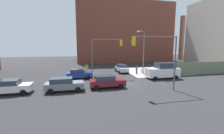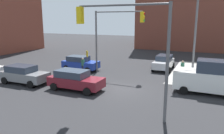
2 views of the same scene
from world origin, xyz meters
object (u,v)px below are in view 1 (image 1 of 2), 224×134
van_white_delivery (163,71)px  pedestrian_waiting (137,70)px  traffic_signal_nw_corner (104,50)px  bicycle_leaning_on_fence (142,71)px  hatchback_silver (122,68)px  street_lamp_corner (143,49)px  mailbox_blue (150,71)px  sedan_gray (64,84)px  coupe_blue (79,74)px  sedan_white (10,87)px  traffic_signal_se_corner (159,52)px  pedestrian_crossing (85,74)px  bicycle_at_crosswalk (78,75)px  sedan_maroon (107,81)px  smokestack (182,38)px

van_white_delivery → pedestrian_waiting: bearing=119.9°
traffic_signal_nw_corner → bicycle_leaning_on_fence: (8.08, 2.70, -4.27)m
hatchback_silver → street_lamp_corner: bearing=-47.7°
mailbox_blue → sedan_gray: bearing=-154.7°
bicycle_leaning_on_fence → coupe_blue: bearing=-168.0°
mailbox_blue → pedestrian_waiting: pedestrian_waiting is taller
street_lamp_corner → sedan_gray: size_ratio=1.82×
van_white_delivery → bicycle_leaning_on_fence: size_ratio=3.09×
sedan_gray → sedan_white: bearing=177.5°
traffic_signal_se_corner → hatchback_silver: bearing=92.0°
pedestrian_crossing → sedan_white: bearing=112.7°
traffic_signal_se_corner → bicycle_at_crosswalk: (-9.14, 10.50, -4.30)m
bicycle_leaning_on_fence → pedestrian_waiting: bearing=-153.5°
traffic_signal_nw_corner → coupe_blue: (-4.17, 0.10, -3.78)m
traffic_signal_nw_corner → bicycle_leaning_on_fence: 9.53m
street_lamp_corner → bicycle_at_crosswalk: size_ratio=4.57×
traffic_signal_se_corner → pedestrian_crossing: traffic_signal_se_corner is taller
van_white_delivery → bicycle_at_crosswalk: size_ratio=3.09×
traffic_signal_nw_corner → sedan_maroon: traffic_signal_nw_corner is taller
sedan_white → bicycle_at_crosswalk: size_ratio=2.46×
pedestrian_crossing → mailbox_blue: bearing=-94.5°
sedan_maroon → van_white_delivery: 10.72m
traffic_signal_se_corner → bicycle_leaning_on_fence: 12.88m
sedan_maroon → smokestack: bearing=42.1°
van_white_delivery → bicycle_leaning_on_fence: bearing=103.6°
coupe_blue → smokestack: bearing=33.4°
sedan_white → smokestack: bearing=34.5°
traffic_signal_nw_corner → sedan_white: (-11.77, -6.16, -3.78)m
hatchback_silver → pedestrian_crossing: size_ratio=2.63×
bicycle_leaning_on_fence → sedan_white: bearing=-155.9°
traffic_signal_se_corner → hatchback_silver: (-0.46, 13.40, -3.80)m
sedan_white → sedan_gray: size_ratio=0.98×
traffic_signal_nw_corner → street_lamp_corner: street_lamp_corner is taller
pedestrian_waiting → sedan_white: bearing=178.7°
smokestack → bicycle_at_crosswalk: 46.14m
smokestack → bicycle_at_crosswalk: bearing=-148.1°
pedestrian_waiting → bicycle_leaning_on_fence: bearing=1.3°
traffic_signal_nw_corner → bicycle_at_crosswalk: bearing=160.9°
sedan_maroon → hatchback_silver: (5.12, 10.53, -0.00)m
traffic_signal_se_corner → sedan_gray: bearing=166.6°
bicycle_leaning_on_fence → bicycle_at_crosswalk: same height
hatchback_silver → bicycle_at_crosswalk: size_ratio=2.44×
mailbox_blue → pedestrian_crossing: size_ratio=0.88×
hatchback_silver → bicycle_leaning_on_fence: size_ratio=2.44×
bicycle_at_crosswalk → bicycle_leaning_on_fence: bearing=5.5°
coupe_blue → pedestrian_crossing: size_ratio=2.49×
traffic_signal_se_corner → bicycle_leaning_on_fence: size_ratio=3.71×
traffic_signal_nw_corner → bicycle_at_crosswalk: 6.26m
smokestack → traffic_signal_nw_corner: size_ratio=2.52×
hatchback_silver → traffic_signal_nw_corner: bearing=-134.7°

